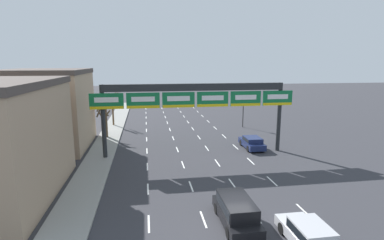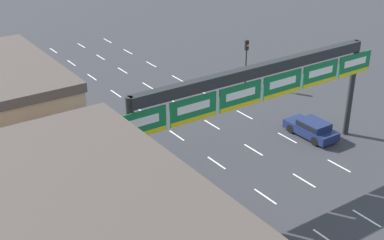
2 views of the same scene
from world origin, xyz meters
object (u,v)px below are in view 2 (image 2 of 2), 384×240
(tree_bare_second, at_px, (26,87))
(sign_gantry, at_px, (259,85))
(traffic_light_near_gantry, at_px, (247,54))
(car_navy, at_px, (312,128))
(tree_bare_closest, at_px, (59,125))

(tree_bare_second, bearing_deg, sign_gantry, -58.59)
(sign_gantry, relative_size, traffic_light_near_gantry, 4.70)
(car_navy, xyz_separation_m, tree_bare_second, (-16.33, 14.76, 2.11))
(car_navy, distance_m, traffic_light_near_gantry, 11.30)
(sign_gantry, xyz_separation_m, traffic_light_near_gantry, (9.08, 11.96, -2.93))
(sign_gantry, bearing_deg, tree_bare_second, 121.41)
(tree_bare_second, bearing_deg, car_navy, -42.10)
(car_navy, bearing_deg, tree_bare_closest, 156.13)
(car_navy, xyz_separation_m, tree_bare_closest, (-16.66, 7.37, 1.87))
(traffic_light_near_gantry, height_order, tree_bare_closest, tree_bare_closest)
(sign_gantry, xyz_separation_m, tree_bare_second, (-9.75, 15.97, -3.23))
(traffic_light_near_gantry, height_order, tree_bare_second, tree_bare_second)
(traffic_light_near_gantry, bearing_deg, car_navy, -103.09)
(sign_gantry, distance_m, traffic_light_near_gantry, 15.30)
(sign_gantry, height_order, traffic_light_near_gantry, sign_gantry)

